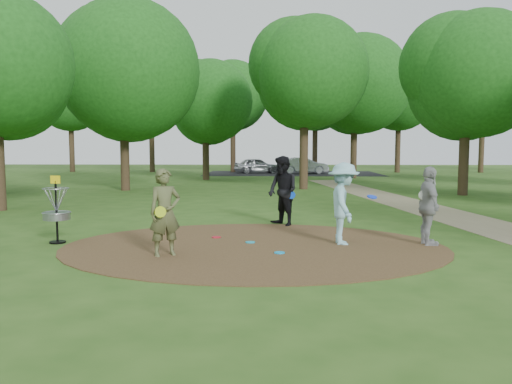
{
  "coord_description": "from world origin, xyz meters",
  "views": [
    {
      "loc": [
        0.4,
        -10.75,
        2.19
      ],
      "look_at": [
        0.0,
        1.2,
        1.1
      ],
      "focal_mm": 35.0,
      "sensor_mm": 36.0,
      "label": 1
    }
  ],
  "objects": [
    {
      "name": "ground",
      "position": [
        0.0,
        0.0,
        0.0
      ],
      "size": [
        100.0,
        100.0,
        0.0
      ],
      "primitive_type": "plane",
      "color": "#2D5119",
      "rests_on": "ground"
    },
    {
      "name": "dirt_clearing",
      "position": [
        0.0,
        0.0,
        0.01
      ],
      "size": [
        8.4,
        8.4,
        0.02
      ],
      "primitive_type": "cylinder",
      "color": "#47301C",
      "rests_on": "ground"
    },
    {
      "name": "footpath",
      "position": [
        6.5,
        2.0,
        0.01
      ],
      "size": [
        7.55,
        39.89,
        0.01
      ],
      "primitive_type": "cube",
      "rotation": [
        0.0,
        0.0,
        0.14
      ],
      "color": "#8C7A5B",
      "rests_on": "ground"
    },
    {
      "name": "parking_lot",
      "position": [
        2.0,
        30.0,
        0.0
      ],
      "size": [
        14.0,
        8.0,
        0.01
      ],
      "primitive_type": "cube",
      "color": "black",
      "rests_on": "ground"
    },
    {
      "name": "player_observer_with_disc",
      "position": [
        -1.74,
        -0.98,
        0.88
      ],
      "size": [
        0.77,
        0.69,
        1.76
      ],
      "color": "#525732",
      "rests_on": "ground"
    },
    {
      "name": "player_throwing_with_disc",
      "position": [
        1.98,
        0.34,
        0.92
      ],
      "size": [
        1.13,
        1.2,
        1.84
      ],
      "color": "#95D0DE",
      "rests_on": "ground"
    },
    {
      "name": "player_walking_with_disc",
      "position": [
        0.68,
        3.0,
        0.97
      ],
      "size": [
        1.15,
        1.19,
        1.94
      ],
      "color": "black",
      "rests_on": "ground"
    },
    {
      "name": "player_waiting_with_disc",
      "position": [
        3.85,
        0.3,
        0.88
      ],
      "size": [
        0.47,
        1.05,
        1.76
      ],
      "color": "#99999C",
      "rests_on": "ground"
    },
    {
      "name": "disc_ground_cyan",
      "position": [
        -0.1,
        0.4,
        0.03
      ],
      "size": [
        0.22,
        0.22,
        0.02
      ],
      "primitive_type": "cylinder",
      "color": "#179EBF",
      "rests_on": "dirt_clearing"
    },
    {
      "name": "disc_ground_blue",
      "position": [
        0.54,
        -0.71,
        0.03
      ],
      "size": [
        0.22,
        0.22,
        0.02
      ],
      "primitive_type": "cylinder",
      "color": "#0DA3ED",
      "rests_on": "dirt_clearing"
    },
    {
      "name": "disc_ground_red",
      "position": [
        -0.95,
        1.0,
        0.03
      ],
      "size": [
        0.22,
        0.22,
        0.02
      ],
      "primitive_type": "cylinder",
      "color": "red",
      "rests_on": "dirt_clearing"
    },
    {
      "name": "car_left",
      "position": [
        -0.89,
        30.3,
        0.63
      ],
      "size": [
        3.97,
        2.37,
        1.27
      ],
      "primitive_type": "imported",
      "rotation": [
        0.0,
        0.0,
        1.82
      ],
      "color": "#ACADB4",
      "rests_on": "ground"
    },
    {
      "name": "car_right",
      "position": [
        2.86,
        29.63,
        0.66
      ],
      "size": [
        4.18,
        2.12,
        1.32
      ],
      "primitive_type": "imported",
      "rotation": [
        0.0,
        0.0,
        1.76
      ],
      "color": "#A6A9AE",
      "rests_on": "ground"
    },
    {
      "name": "disc_golf_basket",
      "position": [
        -4.5,
        0.3,
        0.87
      ],
      "size": [
        0.63,
        0.63,
        1.54
      ],
      "color": "black",
      "rests_on": "ground"
    },
    {
      "name": "tree_ring",
      "position": [
        2.11,
        10.25,
        5.31
      ],
      "size": [
        37.42,
        45.97,
        9.58
      ],
      "color": "#332316",
      "rests_on": "ground"
    }
  ]
}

